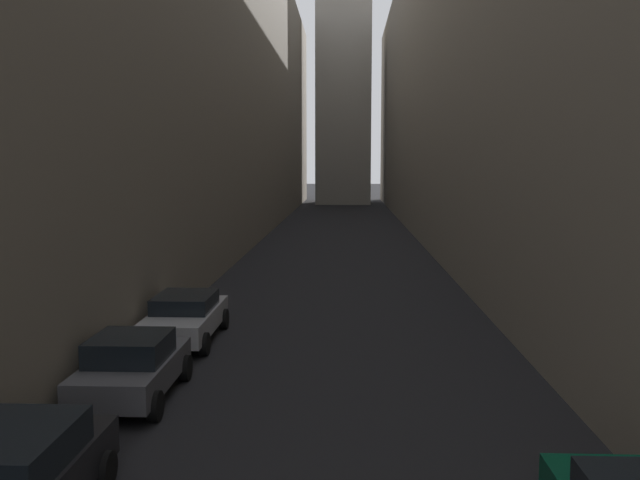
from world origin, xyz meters
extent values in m
plane|color=black|center=(0.00, 48.00, 0.00)|extent=(264.00, 264.00, 0.00)
cube|color=#756B5B|center=(-12.02, 50.00, 11.96)|extent=(13.03, 108.00, 23.91)
cube|color=gray|center=(12.81, 50.00, 11.72)|extent=(14.62, 108.00, 23.45)
cube|color=gray|center=(0.00, 93.71, 25.66)|extent=(7.16, 7.16, 51.32)
cube|color=black|center=(-4.40, 11.83, 1.25)|extent=(1.62, 2.23, 0.55)
cylinder|color=black|center=(-5.28, 13.21, 0.31)|extent=(0.22, 0.62, 0.62)
cylinder|color=black|center=(-3.52, 13.21, 0.31)|extent=(0.22, 0.62, 0.62)
cube|color=#4C4C51|center=(-4.40, 17.46, 0.64)|extent=(1.80, 3.93, 0.63)
cube|color=black|center=(-4.40, 17.34, 1.23)|extent=(1.65, 1.81, 0.56)
cylinder|color=black|center=(-5.30, 18.79, 0.33)|extent=(0.22, 0.65, 0.65)
cylinder|color=black|center=(-3.50, 18.79, 0.33)|extent=(0.22, 0.65, 0.65)
cylinder|color=black|center=(-5.30, 16.12, 0.33)|extent=(0.22, 0.65, 0.65)
cylinder|color=black|center=(-3.50, 16.12, 0.33)|extent=(0.22, 0.65, 0.65)
cube|color=#B7B7BC|center=(-4.40, 22.55, 0.65)|extent=(1.82, 4.56, 0.64)
cube|color=black|center=(-4.40, 22.62, 1.20)|extent=(1.68, 2.18, 0.47)
cylinder|color=black|center=(-5.31, 24.11, 0.33)|extent=(0.22, 0.66, 0.66)
cylinder|color=black|center=(-3.49, 24.11, 0.33)|extent=(0.22, 0.66, 0.66)
cylinder|color=black|center=(-5.31, 21.00, 0.33)|extent=(0.22, 0.66, 0.66)
cylinder|color=black|center=(-3.49, 21.00, 0.33)|extent=(0.22, 0.66, 0.66)
camera|label=1|loc=(0.50, 2.53, 5.40)|focal=38.06mm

